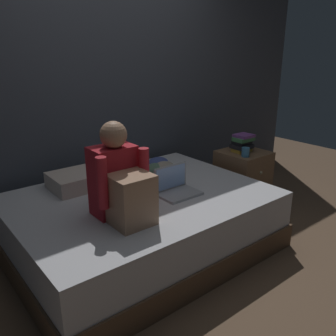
% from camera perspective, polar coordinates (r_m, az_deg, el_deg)
% --- Properties ---
extents(ground_plane, '(8.00, 8.00, 0.00)m').
position_cam_1_polar(ground_plane, '(2.95, 2.60, -13.82)').
color(ground_plane, brown).
extents(wall_back, '(5.60, 0.10, 2.70)m').
position_cam_1_polar(wall_back, '(3.48, -10.67, 14.56)').
color(wall_back, '#424751').
rests_on(wall_back, ground_plane).
extents(bed, '(2.00, 1.50, 0.49)m').
position_cam_1_polar(bed, '(2.93, -4.24, -8.69)').
color(bed, brown).
rests_on(bed, ground_plane).
extents(nightstand, '(0.44, 0.46, 0.59)m').
position_cam_1_polar(nightstand, '(3.75, 11.84, -1.76)').
color(nightstand, brown).
rests_on(nightstand, ground_plane).
extents(person_sitting, '(0.39, 0.44, 0.66)m').
position_cam_1_polar(person_sitting, '(2.38, -7.67, -2.33)').
color(person_sitting, '#B21E28').
rests_on(person_sitting, bed).
extents(laptop, '(0.32, 0.23, 0.22)m').
position_cam_1_polar(laptop, '(2.81, 1.26, -3.08)').
color(laptop, '#9EA0A5').
rests_on(laptop, bed).
extents(pillow, '(0.56, 0.36, 0.13)m').
position_cam_1_polar(pillow, '(3.05, -13.20, -1.63)').
color(pillow, beige).
rests_on(pillow, bed).
extents(book_stack, '(0.20, 0.17, 0.18)m').
position_cam_1_polar(book_stack, '(3.63, 11.88, 3.96)').
color(book_stack, gold).
rests_on(book_stack, nightstand).
extents(mug, '(0.08, 0.08, 0.09)m').
position_cam_1_polar(mug, '(3.48, 12.36, 2.50)').
color(mug, teal).
rests_on(mug, nightstand).
extents(clothes_pile, '(0.33, 0.32, 0.12)m').
position_cam_1_polar(clothes_pile, '(3.28, -1.41, 0.23)').
color(clothes_pile, gray).
rests_on(clothes_pile, bed).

